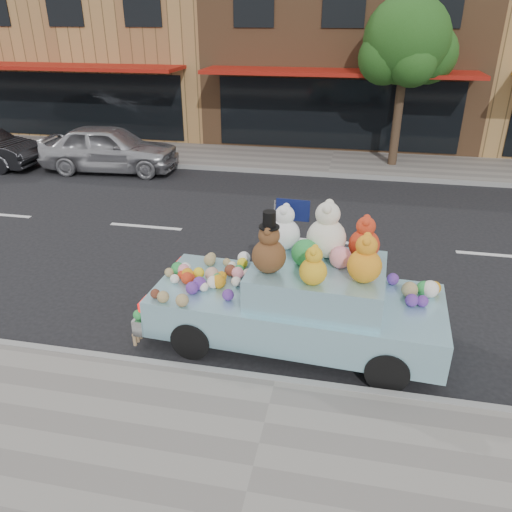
# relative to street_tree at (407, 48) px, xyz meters

# --- Properties ---
(ground) EXTENTS (120.00, 120.00, 0.00)m
(ground) POSITION_rel_street_tree_xyz_m (-2.03, -6.55, -3.69)
(ground) COLOR black
(ground) RESTS_ON ground
(near_sidewalk) EXTENTS (60.00, 3.00, 0.12)m
(near_sidewalk) POSITION_rel_street_tree_xyz_m (-2.03, -13.05, -3.63)
(near_sidewalk) COLOR gray
(near_sidewalk) RESTS_ON ground
(far_sidewalk) EXTENTS (60.00, 3.00, 0.12)m
(far_sidewalk) POSITION_rel_street_tree_xyz_m (-2.03, -0.05, -3.63)
(far_sidewalk) COLOR gray
(far_sidewalk) RESTS_ON ground
(near_kerb) EXTENTS (60.00, 0.12, 0.13)m
(near_kerb) POSITION_rel_street_tree_xyz_m (-2.03, -11.55, -3.63)
(near_kerb) COLOR gray
(near_kerb) RESTS_ON ground
(far_kerb) EXTENTS (60.00, 0.12, 0.13)m
(far_kerb) POSITION_rel_street_tree_xyz_m (-2.03, -1.55, -3.63)
(far_kerb) COLOR gray
(far_kerb) RESTS_ON ground
(storefront_left) EXTENTS (10.00, 9.80, 7.30)m
(storefront_left) POSITION_rel_street_tree_xyz_m (-12.03, 5.42, -0.05)
(storefront_left) COLOR #A67C45
(storefront_left) RESTS_ON ground
(storefront_mid) EXTENTS (10.00, 9.80, 7.30)m
(storefront_mid) POSITION_rel_street_tree_xyz_m (-2.03, 5.42, -0.05)
(storefront_mid) COLOR brown
(storefront_mid) RESTS_ON ground
(street_tree) EXTENTS (3.00, 2.70, 5.22)m
(street_tree) POSITION_rel_street_tree_xyz_m (0.00, 0.00, 0.00)
(street_tree) COLOR #38281C
(street_tree) RESTS_ON ground
(car_silver) EXTENTS (4.48, 2.08, 1.48)m
(car_silver) POSITION_rel_street_tree_xyz_m (-8.97, -2.29, -2.95)
(car_silver) COLOR #B1B1B6
(car_silver) RESTS_ON ground
(art_car) EXTENTS (4.57, 1.99, 2.25)m
(art_car) POSITION_rel_street_tree_xyz_m (-1.87, -10.44, -2.89)
(art_car) COLOR black
(art_car) RESTS_ON ground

